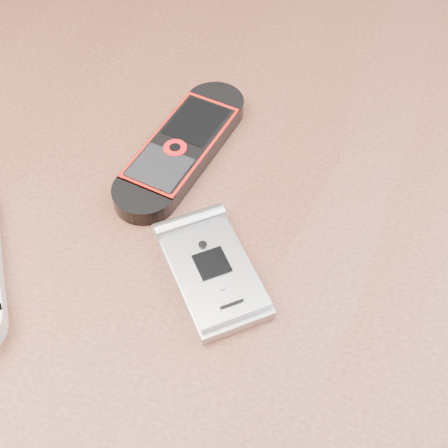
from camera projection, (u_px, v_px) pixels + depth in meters
The scene contains 3 objects.
table at pixel (219, 303), 0.55m from camera, with size 1.20×0.80×0.75m.
nokia_black_red at pixel (182, 147), 0.51m from camera, with size 0.05×0.16×0.02m, color black.
motorola_razr at pixel (213, 272), 0.43m from camera, with size 0.05×0.10×0.02m, color silver.
Camera 1 is at (0.11, -0.26, 1.12)m, focal length 50.00 mm.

